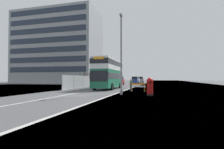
# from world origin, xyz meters

# --- Properties ---
(ground) EXTENTS (140.00, 280.00, 0.10)m
(ground) POSITION_xyz_m (0.64, 0.10, -0.05)
(ground) COLOR #4C4C4F
(double_decker_bus) EXTENTS (3.02, 10.26, 4.67)m
(double_decker_bus) POSITION_xyz_m (0.09, 10.84, 2.48)
(double_decker_bus) COLOR #196042
(double_decker_bus) RESTS_ON ground
(lamppost_foreground) EXTENTS (0.29, 0.70, 8.39)m
(lamppost_foreground) POSITION_xyz_m (4.04, 1.83, 3.96)
(lamppost_foreground) COLOR gray
(lamppost_foreground) RESTS_ON ground
(red_pillar_postbox) EXTENTS (0.65, 0.65, 1.74)m
(red_pillar_postbox) POSITION_xyz_m (7.00, 1.23, 0.95)
(red_pillar_postbox) COLOR black
(red_pillar_postbox) RESTS_ON ground
(roadworks_barrier) EXTENTS (1.85, 0.66, 1.07)m
(roadworks_barrier) POSITION_xyz_m (5.25, 6.48, 0.68)
(roadworks_barrier) COLOR orange
(roadworks_barrier) RESTS_ON ground
(construction_site_fence) EXTENTS (0.44, 13.80, 2.18)m
(construction_site_fence) POSITION_xyz_m (-4.76, 11.81, 1.04)
(construction_site_fence) COLOR #A8AAAD
(construction_site_fence) RESTS_ON ground
(car_oncoming_near) EXTENTS (2.05, 4.25, 2.19)m
(car_oncoming_near) POSITION_xyz_m (-1.84, 27.06, 1.03)
(car_oncoming_near) COLOR maroon
(car_oncoming_near) RESTS_ON ground
(car_receding_mid) EXTENTS (1.92, 4.22, 2.19)m
(car_receding_mid) POSITION_xyz_m (1.06, 35.44, 1.03)
(car_receding_mid) COLOR navy
(car_receding_mid) RESTS_ON ground
(car_receding_far) EXTENTS (1.90, 4.06, 2.24)m
(car_receding_far) POSITION_xyz_m (0.58, 42.99, 1.06)
(car_receding_far) COLOR silver
(car_receding_far) RESTS_ON ground
(car_far_side) EXTENTS (2.01, 4.41, 2.31)m
(car_far_side) POSITION_xyz_m (1.08, 51.63, 1.08)
(car_far_side) COLOR slate
(car_far_side) RESTS_ON ground
(bare_tree_far_verge_near) EXTENTS (2.61, 2.22, 3.68)m
(bare_tree_far_verge_near) POSITION_xyz_m (-12.78, 30.79, 1.88)
(bare_tree_far_verge_near) COLOR #4C3D2D
(bare_tree_far_verge_near) RESTS_ON ground
(bare_tree_far_verge_mid) EXTENTS (3.36, 3.09, 4.45)m
(bare_tree_far_verge_mid) POSITION_xyz_m (-12.45, 50.01, 2.30)
(bare_tree_far_verge_mid) COLOR #4C3D2D
(bare_tree_far_verge_mid) RESTS_ON ground
(pedestrian_at_kerb) EXTENTS (0.34, 0.34, 1.62)m
(pedestrian_at_kerb) POSITION_xyz_m (4.33, 6.68, 0.81)
(pedestrian_at_kerb) COLOR #2D3342
(pedestrian_at_kerb) RESTS_ON ground
(backdrop_office_block) EXTENTS (29.19, 13.85, 24.84)m
(backdrop_office_block) POSITION_xyz_m (-26.75, 39.17, 12.42)
(backdrop_office_block) COLOR gray
(backdrop_office_block) RESTS_ON ground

